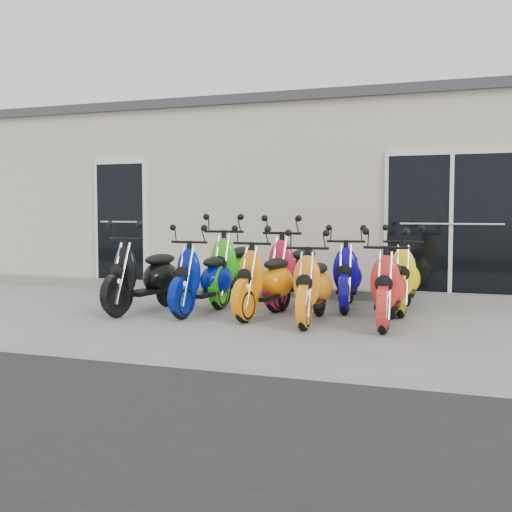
% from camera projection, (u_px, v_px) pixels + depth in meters
% --- Properties ---
extents(ground, '(80.00, 80.00, 0.00)m').
position_uv_depth(ground, '(241.00, 314.00, 8.69)').
color(ground, gray).
rests_on(ground, ground).
extents(building, '(14.00, 6.00, 3.20)m').
position_uv_depth(building, '(330.00, 201.00, 13.46)').
color(building, beige).
rests_on(building, ground).
extents(roof_cap, '(14.20, 6.20, 0.16)m').
position_uv_depth(roof_cap, '(331.00, 120.00, 13.34)').
color(roof_cap, '#3F3F42').
rests_on(roof_cap, building).
extents(front_step, '(14.00, 0.40, 0.15)m').
position_uv_depth(front_step, '(285.00, 291.00, 10.58)').
color(front_step, gray).
rests_on(front_step, ground).
extents(door_left, '(1.07, 0.08, 2.22)m').
position_uv_depth(door_left, '(121.00, 218.00, 11.72)').
color(door_left, black).
rests_on(door_left, front_step).
extents(door_right, '(2.02, 0.08, 2.22)m').
position_uv_depth(door_right, '(451.00, 220.00, 9.76)').
color(door_right, black).
rests_on(door_right, front_step).
extents(scooter_front_black, '(0.84, 1.79, 1.27)m').
position_uv_depth(scooter_front_black, '(144.00, 266.00, 8.85)').
color(scooter_front_black, black).
rests_on(scooter_front_black, ground).
extents(scooter_front_blue, '(0.74, 1.71, 1.23)m').
position_uv_depth(scooter_front_blue, '(204.00, 269.00, 8.71)').
color(scooter_front_blue, '#021281').
rests_on(scooter_front_blue, ground).
extents(scooter_front_orange_a, '(0.81, 1.72, 1.22)m').
position_uv_depth(scooter_front_orange_a, '(265.00, 271.00, 8.43)').
color(scooter_front_orange_a, orange).
rests_on(scooter_front_orange_a, ground).
extents(scooter_front_orange_b, '(0.70, 1.64, 1.18)m').
position_uv_depth(scooter_front_orange_b, '(313.00, 276.00, 7.94)').
color(scooter_front_orange_b, orange).
rests_on(scooter_front_orange_b, ground).
extents(scooter_front_red, '(0.67, 1.66, 1.21)m').
position_uv_depth(scooter_front_red, '(389.00, 277.00, 7.74)').
color(scooter_front_red, red).
rests_on(scooter_front_red, ground).
extents(scooter_back_green, '(0.78, 1.88, 1.36)m').
position_uv_depth(scooter_back_green, '(233.00, 259.00, 9.62)').
color(scooter_back_green, '#2CC214').
rests_on(scooter_back_green, ground).
extents(scooter_back_red, '(0.87, 1.89, 1.35)m').
position_uv_depth(scooter_back_red, '(294.00, 261.00, 9.32)').
color(scooter_back_red, red).
rests_on(scooter_back_red, ground).
extents(scooter_back_blue, '(0.82, 1.71, 1.21)m').
position_uv_depth(scooter_back_blue, '(347.00, 266.00, 9.14)').
color(scooter_back_blue, '#0B038E').
rests_on(scooter_back_blue, ground).
extents(scooter_back_yellow, '(0.68, 1.68, 1.22)m').
position_uv_depth(scooter_back_yellow, '(405.00, 268.00, 8.86)').
color(scooter_back_yellow, yellow).
rests_on(scooter_back_yellow, ground).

